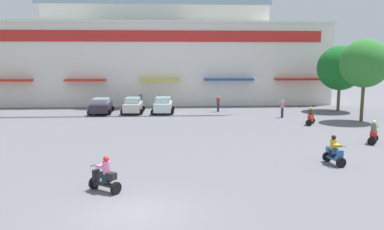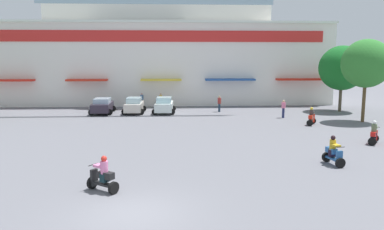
{
  "view_description": "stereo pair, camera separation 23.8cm",
  "coord_description": "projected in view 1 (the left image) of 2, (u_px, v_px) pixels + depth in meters",
  "views": [
    {
      "loc": [
        1.19,
        -13.19,
        5.61
      ],
      "look_at": [
        2.83,
        12.74,
        1.63
      ],
      "focal_mm": 35.82,
      "sensor_mm": 36.0,
      "label": 1
    },
    {
      "loc": [
        1.43,
        -13.21,
        5.61
      ],
      "look_at": [
        2.83,
        12.74,
        1.63
      ],
      "focal_mm": 35.82,
      "sensor_mm": 36.0,
      "label": 2
    }
  ],
  "objects": [
    {
      "name": "scooter_rider_3",
      "position": [
        105.0,
        177.0,
        15.94
      ],
      "size": [
        1.43,
        1.23,
        1.55
      ],
      "color": "black",
      "rests_on": "ground"
    },
    {
      "name": "parked_car_1",
      "position": [
        133.0,
        105.0,
        38.09
      ],
      "size": [
        2.27,
        3.91,
        1.57
      ],
      "color": "beige",
      "rests_on": "ground"
    },
    {
      "name": "scooter_rider_0",
      "position": [
        311.0,
        117.0,
        31.62
      ],
      "size": [
        1.16,
        1.44,
        1.51
      ],
      "color": "black",
      "rests_on": "ground"
    },
    {
      "name": "plaza_tree_1",
      "position": [
        340.0,
        68.0,
        38.95
      ],
      "size": [
        4.63,
        4.46,
        6.71
      ],
      "color": "brown",
      "rests_on": "ground"
    },
    {
      "name": "pedestrian_4",
      "position": [
        141.0,
        99.0,
        42.23
      ],
      "size": [
        0.38,
        0.38,
        1.61
      ],
      "color": "#414E43",
      "rests_on": "ground"
    },
    {
      "name": "scooter_rider_4",
      "position": [
        373.0,
        134.0,
        24.8
      ],
      "size": [
        1.18,
        1.37,
        1.56
      ],
      "color": "black",
      "rests_on": "ground"
    },
    {
      "name": "ground_plane",
      "position": [
        151.0,
        138.0,
        26.61
      ],
      "size": [
        128.0,
        128.0,
        0.0
      ],
      "primitive_type": "plane",
      "color": "slate"
    },
    {
      "name": "plaza_tree_3",
      "position": [
        365.0,
        64.0,
        32.53
      ],
      "size": [
        4.18,
        3.83,
        7.07
      ],
      "color": "brown",
      "rests_on": "ground"
    },
    {
      "name": "parked_car_2",
      "position": [
        163.0,
        105.0,
        38.14
      ],
      "size": [
        2.38,
        3.89,
        1.6
      ],
      "color": "silver",
      "rests_on": "ground"
    },
    {
      "name": "pedestrian_1",
      "position": [
        218.0,
        103.0,
        39.06
      ],
      "size": [
        0.44,
        0.44,
        1.64
      ],
      "color": "#1D2F42",
      "rests_on": "ground"
    },
    {
      "name": "scooter_rider_1",
      "position": [
        334.0,
        152.0,
        20.0
      ],
      "size": [
        0.75,
        1.44,
        1.55
      ],
      "color": "black",
      "rests_on": "ground"
    },
    {
      "name": "pedestrian_2",
      "position": [
        159.0,
        99.0,
        42.33
      ],
      "size": [
        0.42,
        0.42,
        1.6
      ],
      "color": "black",
      "rests_on": "ground"
    },
    {
      "name": "colonial_building",
      "position": [
        158.0,
        37.0,
        48.9
      ],
      "size": [
        40.31,
        18.71,
        18.5
      ],
      "color": "white",
      "rests_on": "ground"
    },
    {
      "name": "pedestrian_3",
      "position": [
        282.0,
        108.0,
        35.28
      ],
      "size": [
        0.51,
        0.51,
        1.65
      ],
      "color": "navy",
      "rests_on": "ground"
    },
    {
      "name": "parked_car_0",
      "position": [
        101.0,
        106.0,
        37.9
      ],
      "size": [
        2.36,
        4.13,
        1.51
      ],
      "color": "#2C2431",
      "rests_on": "ground"
    }
  ]
}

